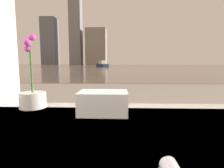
% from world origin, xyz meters
% --- Properties ---
extents(potted_orchid, '(0.15, 0.15, 0.44)m').
position_xyz_m(potted_orchid, '(-0.47, 0.94, 0.64)').
color(potted_orchid, silver).
rests_on(potted_orchid, bathtub).
extents(towel_stack, '(0.26, 0.18, 0.12)m').
position_xyz_m(towel_stack, '(-0.03, 0.83, 0.62)').
color(towel_stack, white).
rests_on(towel_stack, bathtub).
extents(harbor_water, '(180.00, 110.00, 0.01)m').
position_xyz_m(harbor_water, '(0.00, 62.00, 0.01)').
color(harbor_water, gray).
rests_on(harbor_water, ground_plane).
extents(harbor_boat_0, '(3.18, 4.04, 1.47)m').
position_xyz_m(harbor_boat_0, '(-3.67, 39.58, 0.53)').
color(harbor_boat_0, navy).
rests_on(harbor_boat_0, harbor_water).
extents(harbor_boat_1, '(3.04, 3.70, 1.36)m').
position_xyz_m(harbor_boat_1, '(-32.39, 50.58, 0.49)').
color(harbor_boat_1, '#2D2D33').
rests_on(harbor_boat_1, harbor_water).
extents(skyline_tower_0, '(9.42, 9.66, 30.64)m').
position_xyz_m(skyline_tower_0, '(-46.09, 118.00, 15.32)').
color(skyline_tower_0, slate).
rests_on(skyline_tower_0, ground_plane).
extents(skyline_tower_1, '(7.54, 8.19, 61.93)m').
position_xyz_m(skyline_tower_1, '(-28.42, 118.00, 30.97)').
color(skyline_tower_1, slate).
rests_on(skyline_tower_1, ground_plane).
extents(skyline_tower_2, '(12.91, 13.85, 23.14)m').
position_xyz_m(skyline_tower_2, '(-14.70, 118.00, 11.57)').
color(skyline_tower_2, gray).
rests_on(skyline_tower_2, ground_plane).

